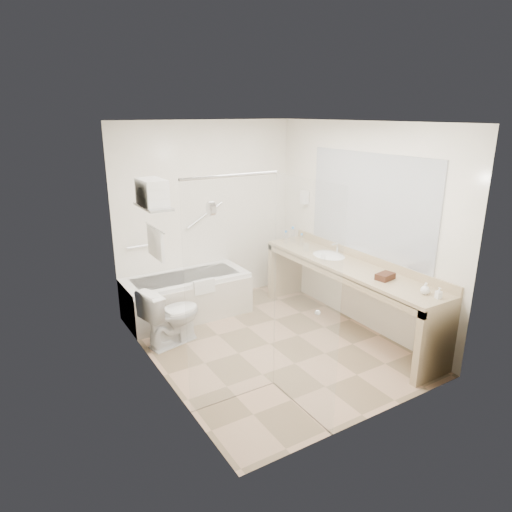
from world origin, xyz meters
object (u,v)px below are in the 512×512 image
toilet (172,316)px  water_bottle_left (293,235)px  amenity_basket (385,276)px  bathtub (187,296)px  vanity_counter (347,281)px

toilet → water_bottle_left: 2.10m
amenity_basket → water_bottle_left: water_bottle_left is taller
bathtub → toilet: 0.77m
vanity_counter → water_bottle_left: (-0.00, 1.15, 0.31)m
amenity_basket → toilet: bearing=145.2°
bathtub → amenity_basket: 2.57m
toilet → water_bottle_left: water_bottle_left is taller
vanity_counter → water_bottle_left: size_ratio=12.28×
vanity_counter → toilet: 2.14m
water_bottle_left → amenity_basket: bearing=-90.3°
bathtub → toilet: bearing=-126.0°
vanity_counter → water_bottle_left: 1.19m
bathtub → water_bottle_left: water_bottle_left is taller
toilet → amenity_basket: amenity_basket is taller
vanity_counter → amenity_basket: 0.65m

